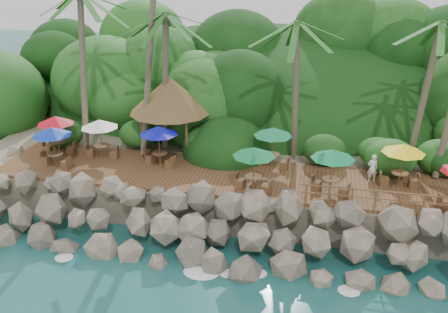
# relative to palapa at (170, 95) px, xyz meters

# --- Properties ---
(ground) EXTENTS (140.00, 140.00, 0.00)m
(ground) POSITION_rel_palapa_xyz_m (4.03, -9.24, -5.79)
(ground) COLOR #19514F
(ground) RESTS_ON ground
(land_base) EXTENTS (32.00, 25.20, 2.10)m
(land_base) POSITION_rel_palapa_xyz_m (4.03, 6.76, -4.74)
(land_base) COLOR gray
(land_base) RESTS_ON ground
(jungle_hill) EXTENTS (44.80, 28.00, 15.40)m
(jungle_hill) POSITION_rel_palapa_xyz_m (4.03, 14.26, -5.79)
(jungle_hill) COLOR #143811
(jungle_hill) RESTS_ON ground
(seawall) EXTENTS (29.00, 4.00, 2.30)m
(seawall) POSITION_rel_palapa_xyz_m (4.03, -7.24, -4.64)
(seawall) COLOR gray
(seawall) RESTS_ON ground
(terrace) EXTENTS (26.00, 5.00, 0.20)m
(terrace) POSITION_rel_palapa_xyz_m (4.03, -3.24, -3.59)
(terrace) COLOR brown
(terrace) RESTS_ON land_base
(jungle_foliage) EXTENTS (44.00, 16.00, 12.00)m
(jungle_foliage) POSITION_rel_palapa_xyz_m (4.03, 5.76, -5.79)
(jungle_foliage) COLOR #143811
(jungle_foliage) RESTS_ON ground
(foam_line) EXTENTS (25.20, 0.80, 0.06)m
(foam_line) POSITION_rel_palapa_xyz_m (4.03, -8.94, -5.76)
(foam_line) COLOR white
(foam_line) RESTS_ON ground
(palapa) EXTENTS (5.00, 5.00, 4.60)m
(palapa) POSITION_rel_palapa_xyz_m (0.00, 0.00, 0.00)
(palapa) COLOR brown
(palapa) RESTS_ON ground
(dining_clusters) EXTENTS (24.58, 5.42, 2.41)m
(dining_clusters) POSITION_rel_palapa_xyz_m (3.97, -3.32, -1.49)
(dining_clusters) COLOR brown
(dining_clusters) RESTS_ON terrace
(railing) EXTENTS (7.20, 0.10, 1.00)m
(railing) POSITION_rel_palapa_xyz_m (11.93, -5.59, -2.88)
(railing) COLOR brown
(railing) RESTS_ON terrace
(waiter) EXTENTS (0.64, 0.50, 1.56)m
(waiter) POSITION_rel_palapa_xyz_m (11.99, -2.47, -2.71)
(waiter) COLOR white
(waiter) RESTS_ON terrace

